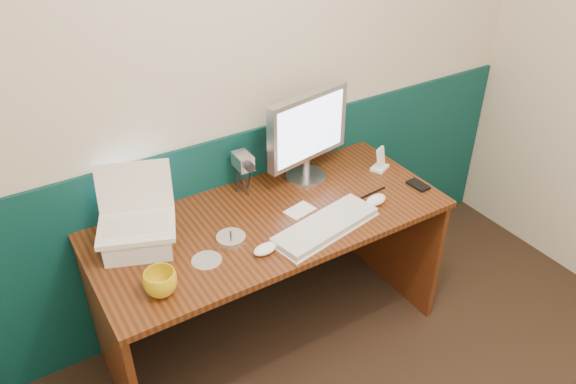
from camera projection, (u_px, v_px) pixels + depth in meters
back_wall at (228, 84)px, 2.49m from camera, size 3.50×0.04×2.50m
wainscot at (237, 222)px, 2.90m from camera, size 3.48×0.02×1.00m
desk at (272, 280)px, 2.71m from camera, size 1.60×0.70×0.75m
laptop_riser at (139, 239)px, 2.30m from camera, size 0.33×0.31×0.09m
laptop at (132, 204)px, 2.20m from camera, size 0.37×0.33×0.26m
monitor at (306, 136)px, 2.65m from camera, size 0.48×0.22×0.47m
keyboard at (326, 227)px, 2.42m from camera, size 0.52×0.26×0.03m
mouse_right at (376, 200)px, 2.58m from camera, size 0.13×0.09×0.04m
mouse_left at (265, 249)px, 2.29m from camera, size 0.12×0.08×0.04m
mug at (161, 283)px, 2.07m from camera, size 0.14×0.14×0.10m
camcorder at (243, 172)px, 2.62m from camera, size 0.10×0.14×0.22m
cd_spindle at (231, 239)px, 2.35m from camera, size 0.12×0.12×0.03m
cd_loose_a at (207, 260)px, 2.26m from camera, size 0.12×0.12×0.00m
pen at (373, 192)px, 2.66m from camera, size 0.15×0.02×0.01m
papers at (300, 210)px, 2.54m from camera, size 0.15×0.11×0.00m
dock at (380, 168)px, 2.85m from camera, size 0.11×0.10×0.02m
music_player at (381, 157)px, 2.81m from camera, size 0.07×0.05×0.10m
pda at (418, 185)px, 2.71m from camera, size 0.07×0.11×0.01m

